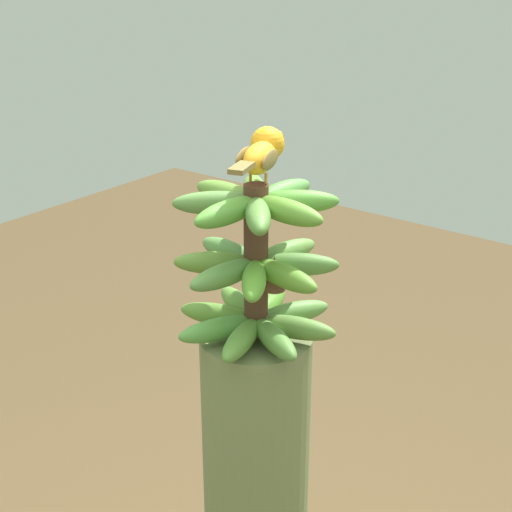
% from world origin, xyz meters
% --- Properties ---
extents(banana_bunch, '(0.28, 0.28, 0.27)m').
position_xyz_m(banana_bunch, '(-0.00, -0.00, 1.45)').
color(banana_bunch, '#4C2D1E').
rests_on(banana_bunch, banana_tree).
extents(perched_bird, '(0.08, 0.19, 0.08)m').
position_xyz_m(perched_bird, '(0.01, -0.03, 1.63)').
color(perched_bird, '#C68933').
rests_on(perched_bird, banana_bunch).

